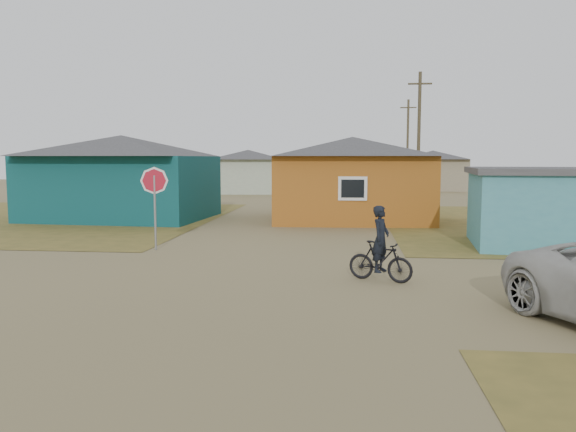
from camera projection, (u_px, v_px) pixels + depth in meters
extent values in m
plane|color=olive|center=(247.00, 285.00, 12.92)|extent=(120.00, 120.00, 0.00)
cube|color=olive|center=(11.00, 218.00, 27.25)|extent=(20.00, 18.00, 0.00)
cube|color=#0B3C3F|center=(123.00, 187.00, 27.01)|extent=(8.40, 6.54, 3.00)
pyramid|color=#373739|center=(121.00, 146.00, 26.80)|extent=(8.93, 7.08, 1.00)
cube|color=#9E5718|center=(352.00, 188.00, 26.35)|extent=(7.21, 6.24, 3.00)
pyramid|color=#373739|center=(353.00, 146.00, 26.15)|extent=(7.72, 6.76, 0.90)
cube|color=silver|center=(353.00, 189.00, 23.33)|extent=(1.20, 0.06, 1.00)
cube|color=black|center=(353.00, 189.00, 23.30)|extent=(0.95, 0.04, 0.75)
cube|color=teal|center=(570.00, 211.00, 18.22)|extent=(6.39, 4.61, 2.40)
cube|color=#373739|center=(572.00, 171.00, 18.09)|extent=(6.71, 4.93, 0.20)
cube|color=#AAB69C|center=(248.00, 176.00, 47.03)|extent=(6.49, 5.60, 2.80)
pyramid|color=#373739|center=(248.00, 155.00, 46.85)|extent=(7.04, 6.15, 0.80)
cube|color=gray|center=(432.00, 175.00, 51.29)|extent=(6.41, 5.50, 2.80)
pyramid|color=#373739|center=(433.00, 155.00, 51.10)|extent=(6.95, 6.05, 0.80)
cube|color=#AAB69C|center=(194.00, 173.00, 59.75)|extent=(5.75, 5.28, 2.70)
pyramid|color=#373739|center=(194.00, 157.00, 59.57)|extent=(6.28, 5.81, 0.70)
cylinder|color=#49402C|center=(419.00, 140.00, 33.58)|extent=(0.20, 0.20, 8.00)
cube|color=#49402C|center=(420.00, 84.00, 33.24)|extent=(1.40, 0.10, 0.10)
cylinder|color=#49402C|center=(408.00, 146.00, 49.30)|extent=(0.20, 0.20, 8.00)
cube|color=#49402C|center=(408.00, 108.00, 48.96)|extent=(1.40, 0.10, 0.10)
cylinder|color=gray|center=(155.00, 213.00, 17.72)|extent=(0.07, 0.07, 2.37)
imported|color=black|center=(380.00, 261.00, 13.29)|extent=(1.64, 1.07, 0.96)
imported|color=black|center=(381.00, 239.00, 13.23)|extent=(0.58, 0.68, 1.57)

